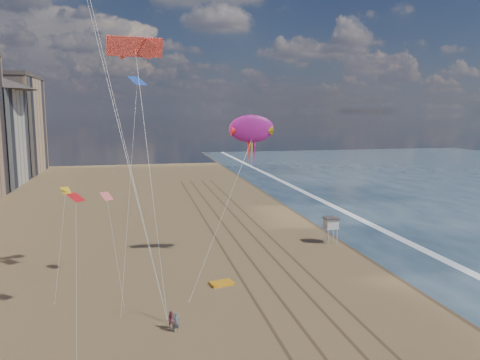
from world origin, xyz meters
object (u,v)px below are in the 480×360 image
(kite_flyer_b, at_px, (172,320))
(grounded_kite, at_px, (222,283))
(lifeguard_stand, at_px, (331,223))
(show_kite, at_px, (252,129))
(kite_flyer_a, at_px, (176,322))

(kite_flyer_b, bearing_deg, grounded_kite, 77.96)
(lifeguard_stand, height_order, kite_flyer_b, lifeguard_stand)
(grounded_kite, distance_m, kite_flyer_b, 10.30)
(lifeguard_stand, xyz_separation_m, show_kite, (-11.69, -4.14, 12.49))
(lifeguard_stand, distance_m, grounded_kite, 20.36)
(lifeguard_stand, height_order, kite_flyer_a, lifeguard_stand)
(grounded_kite, xyz_separation_m, kite_flyer_b, (-5.55, -8.66, 0.62))
(lifeguard_stand, relative_size, grounded_kite, 1.51)
(grounded_kite, distance_m, show_kite, 17.43)
(show_kite, distance_m, kite_flyer_a, 24.19)
(kite_flyer_a, distance_m, kite_flyer_b, 0.62)
(grounded_kite, relative_size, show_kite, 0.11)
(kite_flyer_a, relative_size, kite_flyer_b, 1.03)
(kite_flyer_a, height_order, kite_flyer_b, kite_flyer_a)
(grounded_kite, height_order, show_kite, show_kite)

